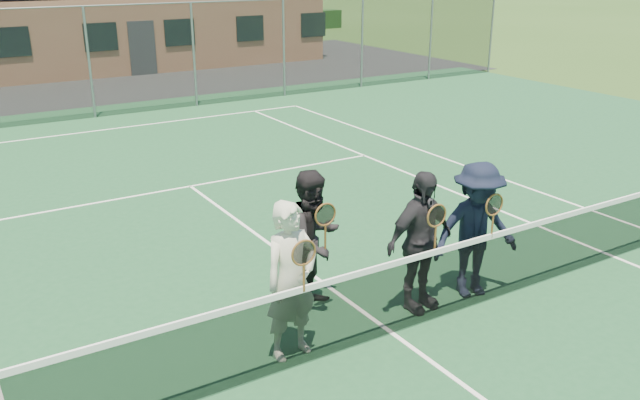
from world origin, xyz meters
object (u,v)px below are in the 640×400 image
at_px(tennis_net, 394,294).
at_px(player_b, 314,240).
at_px(player_a, 291,280).
at_px(player_d, 476,230).
at_px(player_c, 420,242).

xyz_separation_m(tennis_net, player_b, (-0.43, 1.07, 0.38)).
bearing_deg(player_a, player_d, 0.25).
xyz_separation_m(tennis_net, player_c, (0.66, 0.35, 0.38)).
bearing_deg(player_c, tennis_net, -151.90).
distance_m(player_c, player_d, 0.85).
relative_size(player_a, player_b, 1.00).
bearing_deg(player_d, player_a, -179.75).
distance_m(player_b, player_d, 2.10).
bearing_deg(player_c, player_a, -177.02).
bearing_deg(player_c, player_b, 146.72).
height_order(player_a, player_c, same).
xyz_separation_m(tennis_net, player_a, (-1.20, 0.25, 0.38)).
height_order(player_c, player_d, same).
relative_size(player_b, player_c, 1.00).
xyz_separation_m(player_c, player_d, (0.85, -0.08, -0.00)).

